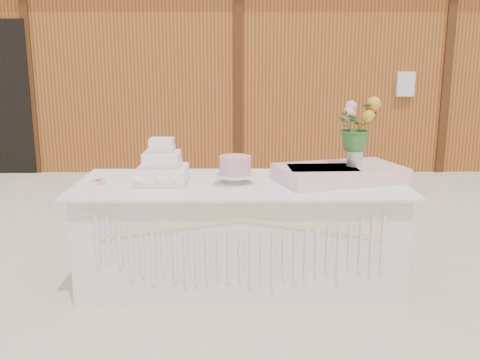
{
  "coord_description": "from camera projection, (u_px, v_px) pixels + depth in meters",
  "views": [
    {
      "loc": [
        -0.02,
        -3.81,
        1.66
      ],
      "look_at": [
        0.0,
        0.3,
        0.72
      ],
      "focal_mm": 40.0,
      "sensor_mm": 36.0,
      "label": 1
    }
  ],
  "objects": [
    {
      "name": "ground",
      "position": [
        240.0,
        280.0,
        4.09
      ],
      "size": [
        80.0,
        80.0,
        0.0
      ],
      "primitive_type": "plane",
      "color": "beige",
      "rests_on": "ground"
    },
    {
      "name": "barn",
      "position": [
        238.0,
        57.0,
        9.56
      ],
      "size": [
        12.6,
        4.6,
        3.3
      ],
      "color": "#A45722",
      "rests_on": "ground"
    },
    {
      "name": "cake_table",
      "position": [
        240.0,
        232.0,
        4.0
      ],
      "size": [
        2.4,
        1.0,
        0.77
      ],
      "color": "white",
      "rests_on": "ground"
    },
    {
      "name": "wedding_cake",
      "position": [
        162.0,
        168.0,
        3.88
      ],
      "size": [
        0.37,
        0.37,
        0.33
      ],
      "rotation": [
        0.0,
        0.0,
        -0.01
      ],
      "color": "white",
      "rests_on": "cake_table"
    },
    {
      "name": "pink_cake_stand",
      "position": [
        235.0,
        169.0,
        3.83
      ],
      "size": [
        0.29,
        0.29,
        0.21
      ],
      "color": "white",
      "rests_on": "cake_table"
    },
    {
      "name": "satin_runner",
      "position": [
        339.0,
        174.0,
        3.95
      ],
      "size": [
        1.01,
        0.76,
        0.11
      ],
      "primitive_type": "cube",
      "rotation": [
        0.0,
        0.0,
        0.29
      ],
      "color": "beige",
      "rests_on": "cake_table"
    },
    {
      "name": "flower_vase",
      "position": [
        355.0,
        155.0,
        3.92
      ],
      "size": [
        0.12,
        0.12,
        0.16
      ],
      "primitive_type": "cylinder",
      "color": "silver",
      "rests_on": "satin_runner"
    },
    {
      "name": "bouquet",
      "position": [
        357.0,
        120.0,
        3.87
      ],
      "size": [
        0.4,
        0.39,
        0.35
      ],
      "primitive_type": "imported",
      "rotation": [
        0.0,
        0.0,
        0.45
      ],
      "color": "#35692A",
      "rests_on": "flower_vase"
    },
    {
      "name": "loose_flowers",
      "position": [
        101.0,
        180.0,
        3.95
      ],
      "size": [
        0.21,
        0.39,
        0.02
      ],
      "primitive_type": null,
      "rotation": [
        0.0,
        0.0,
        0.15
      ],
      "color": "pink",
      "rests_on": "cake_table"
    }
  ]
}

